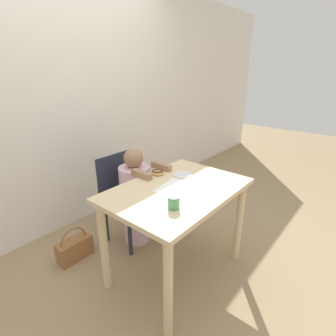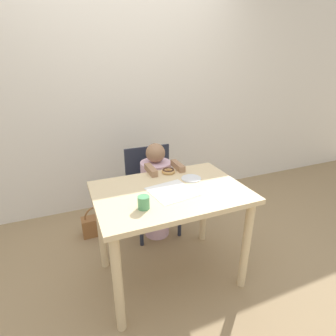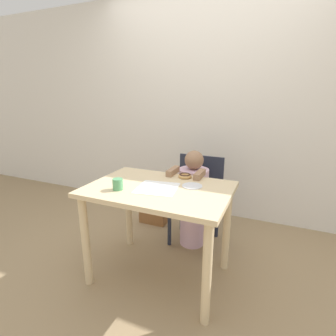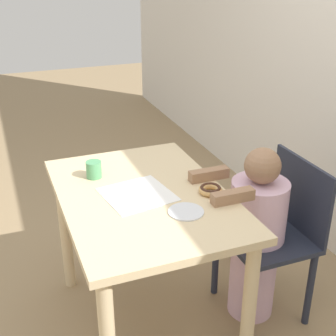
{
  "view_description": "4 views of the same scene",
  "coord_description": "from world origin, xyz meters",
  "px_view_note": "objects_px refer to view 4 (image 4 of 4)",
  "views": [
    {
      "loc": [
        -1.36,
        -1.05,
        1.58
      ],
      "look_at": [
        0.03,
        0.11,
        0.88
      ],
      "focal_mm": 28.0,
      "sensor_mm": 36.0,
      "label": 1
    },
    {
      "loc": [
        -0.64,
        -1.5,
        1.59
      ],
      "look_at": [
        0.03,
        0.11,
        0.88
      ],
      "focal_mm": 28.0,
      "sensor_mm": 36.0,
      "label": 2
    },
    {
      "loc": [
        0.78,
        -1.64,
        1.43
      ],
      "look_at": [
        0.03,
        0.11,
        0.88
      ],
      "focal_mm": 28.0,
      "sensor_mm": 36.0,
      "label": 3
    },
    {
      "loc": [
        1.76,
        -0.57,
        1.74
      ],
      "look_at": [
        0.03,
        0.11,
        0.88
      ],
      "focal_mm": 50.0,
      "sensor_mm": 36.0,
      "label": 4
    }
  ],
  "objects_px": {
    "donut": "(210,189)",
    "cup": "(94,170)",
    "child_figure": "(255,237)",
    "handbag": "(238,233)",
    "chair": "(275,233)"
  },
  "relations": [
    {
      "from": "child_figure",
      "to": "chair",
      "type": "bearing_deg",
      "value": 90.0
    },
    {
      "from": "donut",
      "to": "cup",
      "type": "relative_size",
      "value": 1.32
    },
    {
      "from": "chair",
      "to": "cup",
      "type": "bearing_deg",
      "value": -112.12
    },
    {
      "from": "child_figure",
      "to": "handbag",
      "type": "bearing_deg",
      "value": 156.99
    },
    {
      "from": "donut",
      "to": "chair",
      "type": "bearing_deg",
      "value": 91.68
    },
    {
      "from": "cup",
      "to": "chair",
      "type": "bearing_deg",
      "value": 67.88
    },
    {
      "from": "handbag",
      "to": "chair",
      "type": "bearing_deg",
      "value": -12.11
    },
    {
      "from": "handbag",
      "to": "cup",
      "type": "bearing_deg",
      "value": -77.98
    },
    {
      "from": "chair",
      "to": "child_figure",
      "type": "xyz_separation_m",
      "value": [
        -0.0,
        -0.11,
        0.0
      ]
    },
    {
      "from": "donut",
      "to": "cup",
      "type": "distance_m",
      "value": 0.57
    },
    {
      "from": "handbag",
      "to": "child_figure",
      "type": "bearing_deg",
      "value": -23.01
    },
    {
      "from": "child_figure",
      "to": "cup",
      "type": "height_order",
      "value": "child_figure"
    },
    {
      "from": "donut",
      "to": "child_figure",
      "type": "bearing_deg",
      "value": 92.4
    },
    {
      "from": "donut",
      "to": "cup",
      "type": "xyz_separation_m",
      "value": [
        -0.35,
        -0.45,
        0.02
      ]
    },
    {
      "from": "child_figure",
      "to": "cup",
      "type": "bearing_deg",
      "value": -115.21
    }
  ]
}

